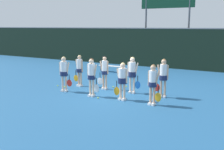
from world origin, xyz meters
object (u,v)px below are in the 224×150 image
at_px(player_1, 92,74).
at_px(player_6, 132,72).
at_px(scoreboard, 167,3).
at_px(tennis_ball_2, 65,87).
at_px(player_4, 79,68).
at_px(tennis_ball_4, 126,86).
at_px(player_0, 64,71).
at_px(tennis_ball_0, 58,86).
at_px(tennis_ball_3, 151,88).
at_px(player_7, 163,74).
at_px(tennis_ball_1, 113,87).
at_px(player_5, 105,70).
at_px(tennis_ball_5, 161,93).
at_px(player_2, 122,78).
at_px(player_3, 153,81).
at_px(bench_courtside, 110,67).
at_px(tennis_ball_6, 98,98).

xyz_separation_m(player_1, player_6, (1.40, 1.46, -0.01)).
distance_m(scoreboard, tennis_ball_2, 11.25).
height_order(player_4, tennis_ball_4, player_4).
distance_m(player_0, player_4, 1.33).
xyz_separation_m(tennis_ball_0, tennis_ball_3, (4.62, 1.98, -0.00)).
height_order(player_7, tennis_ball_0, player_7).
distance_m(player_1, player_4, 2.25).
distance_m(scoreboard, tennis_ball_1, 9.91).
relative_size(tennis_ball_0, tennis_ball_2, 1.00).
relative_size(player_1, tennis_ball_0, 26.36).
bearing_deg(tennis_ball_3, player_5, -146.72).
height_order(player_0, tennis_ball_3, player_0).
bearing_deg(scoreboard, player_5, -92.09).
height_order(scoreboard, tennis_ball_5, scoreboard).
relative_size(player_5, tennis_ball_0, 25.42).
height_order(player_2, player_7, player_7).
bearing_deg(tennis_ball_4, player_3, -45.26).
bearing_deg(tennis_ball_2, scoreboard, 76.14).
bearing_deg(player_5, player_0, -141.28).
height_order(player_3, player_6, player_6).
bearing_deg(player_6, player_2, -91.98).
xyz_separation_m(player_1, tennis_ball_3, (1.85, 2.82, -1.04)).
xyz_separation_m(scoreboard, tennis_ball_4, (0.44, -8.15, -4.94)).
height_order(player_7, tennis_ball_5, player_7).
xyz_separation_m(player_7, tennis_ball_5, (-0.24, 0.57, -1.03)).
bearing_deg(player_3, tennis_ball_2, -179.70).
distance_m(bench_courtside, player_3, 8.16).
bearing_deg(player_5, player_2, -41.32).
relative_size(player_5, tennis_ball_2, 25.32).
xyz_separation_m(player_4, player_7, (4.68, 0.01, 0.07)).
bearing_deg(player_4, player_0, -81.23).
bearing_deg(player_2, player_7, 49.42).
xyz_separation_m(player_5, tennis_ball_1, (0.21, 0.55, -0.97)).
distance_m(scoreboard, player_7, 10.35).
xyz_separation_m(player_4, tennis_ball_3, (3.58, 1.38, -0.97)).
relative_size(player_1, tennis_ball_1, 27.70).
distance_m(player_5, tennis_ball_6, 2.05).
relative_size(bench_courtside, tennis_ball_2, 25.07).
bearing_deg(tennis_ball_1, player_7, -11.33).
bearing_deg(tennis_ball_0, player_2, -9.11).
relative_size(tennis_ball_0, tennis_ball_1, 1.05).
bearing_deg(player_6, scoreboard, 90.61).
bearing_deg(player_5, player_4, 178.48).
relative_size(player_6, tennis_ball_0, 26.26).
bearing_deg(player_1, tennis_ball_5, 38.93).
distance_m(tennis_ball_2, tennis_ball_6, 2.91).
relative_size(tennis_ball_4, tennis_ball_6, 1.02).
bearing_deg(tennis_ball_0, tennis_ball_4, 25.90).
relative_size(scoreboard, player_4, 3.70).
bearing_deg(player_1, tennis_ball_3, 58.91).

